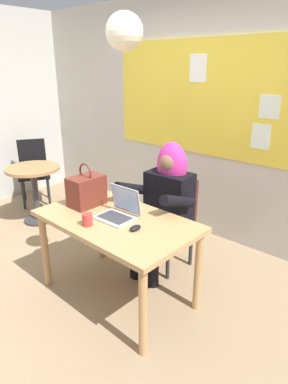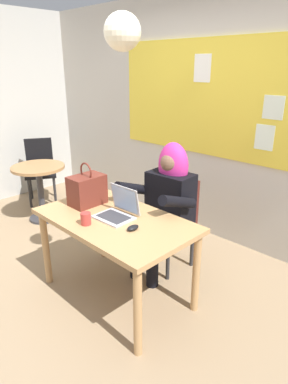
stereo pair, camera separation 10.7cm
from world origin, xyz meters
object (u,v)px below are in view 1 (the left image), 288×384
(chair_spare_by_window, at_px, (34,168))
(handbag, at_px, (86,190))
(side_table_round, at_px, (34,182))
(coffee_mug, at_px, (87,220))
(desk_main, at_px, (116,229))
(laptop, at_px, (119,211))
(chair_at_desk, at_px, (173,217))
(person_costumed, at_px, (165,199))
(computer_mouse, at_px, (135,228))

(chair_spare_by_window, bearing_deg, handbag, 11.97)
(side_table_round, bearing_deg, chair_spare_by_window, 149.74)
(coffee_mug, xyz_separation_m, chair_spare_by_window, (-2.39, 0.94, -0.28))
(desk_main, height_order, laptop, laptop)
(handbag, bearing_deg, chair_spare_by_window, 161.71)
(chair_at_desk, height_order, person_costumed, person_costumed)
(laptop, relative_size, computer_mouse, 2.95)
(laptop, height_order, handbag, handbag)
(desk_main, xyz_separation_m, chair_spare_by_window, (-2.46, 0.71, -0.14))
(coffee_mug, relative_size, chair_spare_by_window, 0.11)
(person_costumed, distance_m, laptop, 0.58)
(desk_main, xyz_separation_m, handbag, (-0.39, 0.03, 0.23))
(chair_at_desk, bearing_deg, person_costumed, 3.13)
(chair_at_desk, relative_size, handbag, 2.36)
(desk_main, xyz_separation_m, chair_at_desk, (0.01, 0.74, -0.15))
(desk_main, height_order, handbag, handbag)
(laptop, distance_m, computer_mouse, 0.27)
(chair_spare_by_window, bearing_deg, chair_at_desk, 31.00)
(person_costumed, bearing_deg, coffee_mug, -8.89)
(chair_spare_by_window, bearing_deg, coffee_mug, 8.78)
(chair_at_desk, distance_m, computer_mouse, 0.86)
(chair_at_desk, height_order, handbag, handbag)
(laptop, height_order, computer_mouse, laptop)
(chair_at_desk, xyz_separation_m, chair_spare_by_window, (-2.47, -0.03, 0.01))
(person_costumed, distance_m, coffee_mug, 0.85)
(person_costumed, height_order, side_table_round, person_costumed)
(handbag, height_order, side_table_round, handbag)
(chair_at_desk, bearing_deg, chair_spare_by_window, -85.44)
(coffee_mug, xyz_separation_m, side_table_round, (-1.78, 0.58, -0.26))
(coffee_mug, bearing_deg, handbag, 141.22)
(desk_main, distance_m, computer_mouse, 0.28)
(coffee_mug, bearing_deg, chair_at_desk, 85.04)
(desk_main, height_order, computer_mouse, computer_mouse)
(chair_spare_by_window, bearing_deg, computer_mouse, 14.74)
(chair_at_desk, relative_size, person_costumed, 0.72)
(chair_at_desk, distance_m, side_table_round, 1.90)
(person_costumed, relative_size, chair_spare_by_window, 1.38)
(desk_main, distance_m, chair_spare_by_window, 2.56)
(computer_mouse, height_order, coffee_mug, coffee_mug)
(person_costumed, bearing_deg, handbag, -37.49)
(desk_main, distance_m, person_costumed, 0.62)
(desk_main, bearing_deg, chair_at_desk, 89.13)
(computer_mouse, bearing_deg, coffee_mug, -149.14)
(handbag, bearing_deg, coffee_mug, -38.78)
(desk_main, bearing_deg, handbag, 176.19)
(person_costumed, bearing_deg, chair_at_desk, 176.04)
(chair_at_desk, bearing_deg, handbag, -25.45)
(desk_main, bearing_deg, computer_mouse, -9.60)
(side_table_round, bearing_deg, chair_at_desk, 11.75)
(chair_at_desk, xyz_separation_m, computer_mouse, (0.24, -0.78, 0.26))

